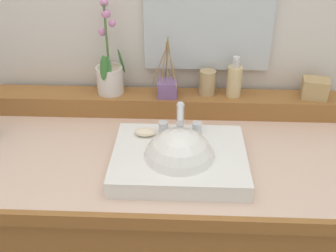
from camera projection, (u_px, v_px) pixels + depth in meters
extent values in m
cube|color=#955F2D|center=(162.00, 240.00, 1.55)|extent=(1.39, 0.62, 0.80)
cube|color=beige|center=(161.00, 153.00, 1.33)|extent=(1.41, 0.65, 0.04)
cube|color=#955F2D|center=(154.00, 222.00, 1.06)|extent=(1.41, 0.02, 0.04)
cube|color=#955F2D|center=(165.00, 103.00, 1.52)|extent=(1.33, 0.12, 0.08)
cube|color=white|center=(179.00, 159.00, 1.22)|extent=(0.41, 0.33, 0.05)
sphere|color=white|center=(179.00, 164.00, 1.21)|extent=(0.23, 0.23, 0.23)
cylinder|color=silver|center=(180.00, 119.00, 1.28)|extent=(0.02, 0.02, 0.10)
cylinder|color=silver|center=(180.00, 114.00, 1.21)|extent=(0.02, 0.11, 0.02)
sphere|color=silver|center=(181.00, 105.00, 1.26)|extent=(0.03, 0.03, 0.03)
cylinder|color=silver|center=(163.00, 127.00, 1.30)|extent=(0.03, 0.03, 0.04)
cylinder|color=silver|center=(197.00, 128.00, 1.30)|extent=(0.03, 0.03, 0.04)
ellipsoid|color=beige|center=(145.00, 132.00, 1.29)|extent=(0.07, 0.04, 0.02)
cylinder|color=silver|center=(110.00, 80.00, 1.49)|extent=(0.10, 0.10, 0.10)
cylinder|color=tan|center=(109.00, 68.00, 1.46)|extent=(0.09, 0.09, 0.01)
cylinder|color=#476B38|center=(106.00, 37.00, 1.40)|extent=(0.01, 0.01, 0.23)
ellipsoid|color=#387033|center=(104.00, 68.00, 1.42)|extent=(0.03, 0.03, 0.09)
ellipsoid|color=#387033|center=(121.00, 61.00, 1.47)|extent=(0.04, 0.04, 0.10)
ellipsoid|color=#387033|center=(107.00, 67.00, 1.42)|extent=(0.03, 0.03, 0.08)
sphere|color=#CC79B0|center=(102.00, 32.00, 1.41)|extent=(0.03, 0.03, 0.03)
sphere|color=#CC79B0|center=(112.00, 23.00, 1.39)|extent=(0.03, 0.03, 0.03)
sphere|color=#CC79B0|center=(106.00, 14.00, 1.37)|extent=(0.03, 0.03, 0.03)
sphere|color=#CC79B0|center=(104.00, 3.00, 1.36)|extent=(0.03, 0.03, 0.03)
cylinder|color=#D3BB85|center=(234.00, 81.00, 1.46)|extent=(0.05, 0.05, 0.12)
cylinder|color=silver|center=(236.00, 64.00, 1.43)|extent=(0.02, 0.02, 0.02)
cylinder|color=silver|center=(236.00, 59.00, 1.42)|extent=(0.02, 0.02, 0.02)
cylinder|color=silver|center=(237.00, 60.00, 1.40)|extent=(0.01, 0.03, 0.01)
cylinder|color=tan|center=(207.00, 83.00, 1.48)|extent=(0.06, 0.06, 0.09)
cube|color=slate|center=(168.00, 89.00, 1.47)|extent=(0.07, 0.07, 0.06)
cylinder|color=#9E7A4C|center=(173.00, 66.00, 1.43)|extent=(0.04, 0.01, 0.14)
cylinder|color=#9E7A4C|center=(171.00, 60.00, 1.42)|extent=(0.02, 0.02, 0.18)
cylinder|color=#9E7A4C|center=(166.00, 61.00, 1.45)|extent=(0.01, 0.06, 0.16)
cylinder|color=#9E7A4C|center=(164.00, 59.00, 1.43)|extent=(0.03, 0.04, 0.18)
cylinder|color=#9E7A4C|center=(160.00, 64.00, 1.42)|extent=(0.06, 0.00, 0.15)
cylinder|color=#9E7A4C|center=(165.00, 64.00, 1.41)|extent=(0.02, 0.02, 0.16)
cylinder|color=#9E7A4C|center=(168.00, 67.00, 1.42)|extent=(0.00, 0.03, 0.14)
cylinder|color=#9E7A4C|center=(172.00, 67.00, 1.41)|extent=(0.04, 0.04, 0.15)
cube|color=tan|center=(315.00, 89.00, 1.46)|extent=(0.10, 0.09, 0.07)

